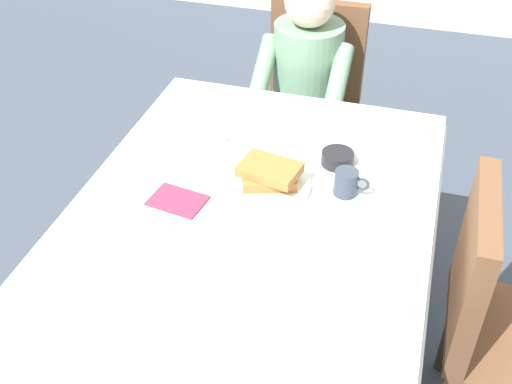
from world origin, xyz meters
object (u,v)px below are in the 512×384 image
spoon_near_edge (227,257)px  chair_diner (311,92)px  syrup_pitcher (217,135)px  chair_right_side (495,313)px  knife_right_of_plate (324,200)px  diner_person (305,80)px  fork_left_of_plate (210,180)px  cup_coffee (347,183)px  dining_table_main (249,234)px  plate_breakfast (268,185)px  breakfast_stack (269,173)px  bowl_butter (337,158)px

spoon_near_edge → chair_diner: bearing=83.9°
syrup_pitcher → chair_diner: bearing=78.9°
chair_right_side → knife_right_of_plate: 0.61m
diner_person → fork_left_of_plate: 0.90m
fork_left_of_plate → cup_coffee: bearing=-84.3°
dining_table_main → chair_right_side: size_ratio=1.64×
dining_table_main → spoon_near_edge: spoon_near_edge is taller
chair_diner → spoon_near_edge: chair_diner is taller
chair_right_side → knife_right_of_plate: (-0.56, 0.12, 0.21)m
plate_breakfast → fork_left_of_plate: bearing=-174.0°
spoon_near_edge → breakfast_stack: bearing=77.5°
fork_left_of_plate → knife_right_of_plate: (0.38, 0.00, 0.00)m
dining_table_main → plate_breakfast: size_ratio=5.44×
breakfast_stack → bowl_butter: breakfast_stack is taller
chair_right_side → syrup_pitcher: bearing=-108.6°
bowl_butter → spoon_near_edge: bowl_butter is taller
diner_person → spoon_near_edge: bearing=92.3°
chair_diner → breakfast_stack: (0.08, -1.02, 0.26)m
spoon_near_edge → plate_breakfast: bearing=78.2°
plate_breakfast → fork_left_of_plate: 0.19m
diner_person → fork_left_of_plate: diner_person is taller
breakfast_stack → bowl_butter: bearing=44.7°
dining_table_main → syrup_pitcher: syrup_pitcher is taller
chair_diner → diner_person: diner_person is taller
diner_person → breakfast_stack: diner_person is taller
chair_diner → spoon_near_edge: size_ratio=6.20×
plate_breakfast → diner_person: bearing=94.7°
chair_diner → diner_person: size_ratio=0.83×
breakfast_stack → syrup_pitcher: (-0.24, 0.19, -0.01)m
diner_person → knife_right_of_plate: bearing=106.3°
breakfast_stack → knife_right_of_plate: size_ratio=1.03×
chair_right_side → cup_coffee: size_ratio=8.23×
breakfast_stack → bowl_butter: 0.27m
chair_right_side → knife_right_of_plate: bearing=-102.1°
breakfast_stack → knife_right_of_plate: breakfast_stack is taller
plate_breakfast → spoon_near_edge: size_ratio=1.87×
chair_right_side → bowl_butter: size_ratio=8.45×
plate_breakfast → syrup_pitcher: 0.31m
plate_breakfast → cup_coffee: cup_coffee is taller
bowl_butter → fork_left_of_plate: (-0.38, -0.21, -0.02)m
breakfast_stack → spoon_near_edge: 0.36m
breakfast_stack → chair_right_side: bearing=-11.0°
dining_table_main → cup_coffee: bearing=33.5°
fork_left_of_plate → spoon_near_edge: bearing=-154.8°
fork_left_of_plate → plate_breakfast: bearing=-85.8°
chair_diner → spoon_near_edge: 1.40m
dining_table_main → chair_diner: 1.18m
diner_person → bowl_butter: (0.26, -0.68, 0.09)m
plate_breakfast → breakfast_stack: bearing=51.7°
breakfast_stack → syrup_pitcher: breakfast_stack is taller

